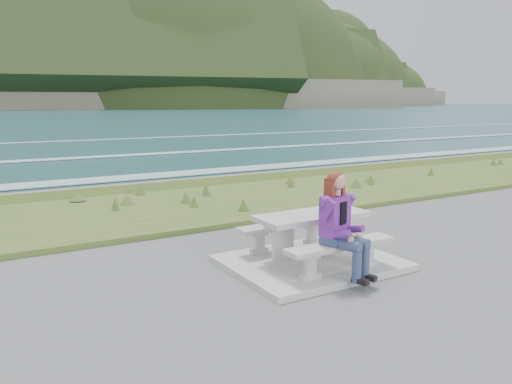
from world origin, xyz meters
TOP-DOWN VIEW (x-y plane):
  - concrete_slab at (0.00, 0.00)m, footprint 2.60×2.10m
  - picnic_table at (0.00, 0.00)m, footprint 1.80×0.75m
  - bench_landward at (0.00, -0.70)m, footprint 1.80×0.35m
  - bench_seaward at (0.00, 0.70)m, footprint 1.80×0.35m
  - grass_verge at (0.00, 5.00)m, footprint 160.00×4.50m
  - shore_drop at (0.00, 7.90)m, footprint 160.00×0.80m
  - ocean at (0.00, 25.09)m, footprint 1600.00×1600.00m
  - headland_range at (190.36, 398.34)m, footprint 729.83×363.95m
  - seated_woman at (-0.05, -0.84)m, footprint 0.63×0.86m

SIDE VIEW (x-z plane):
  - ocean at x=0.00m, z-range -1.79..-1.70m
  - grass_verge at x=0.00m, z-range -0.11..0.11m
  - shore_drop at x=0.00m, z-range -1.10..1.10m
  - concrete_slab at x=0.00m, z-range 0.00..0.10m
  - bench_landward at x=0.00m, z-range 0.22..0.67m
  - bench_seaward at x=0.00m, z-range 0.22..0.67m
  - seated_woman at x=-0.05m, z-range -0.10..1.41m
  - picnic_table at x=0.00m, z-range 0.31..1.06m
  - headland_range at x=190.36m, z-range -87.79..107.63m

